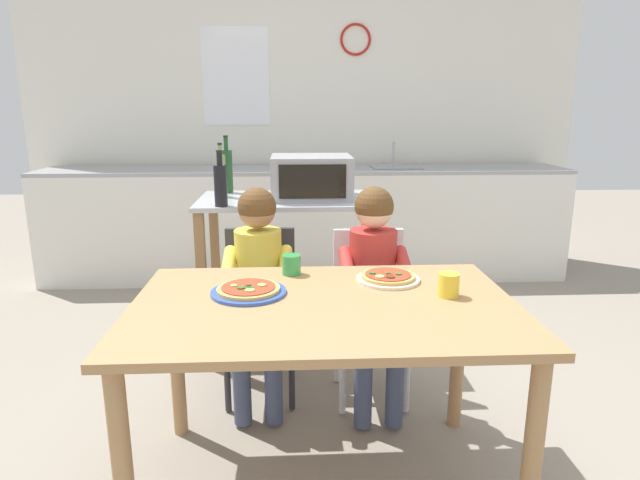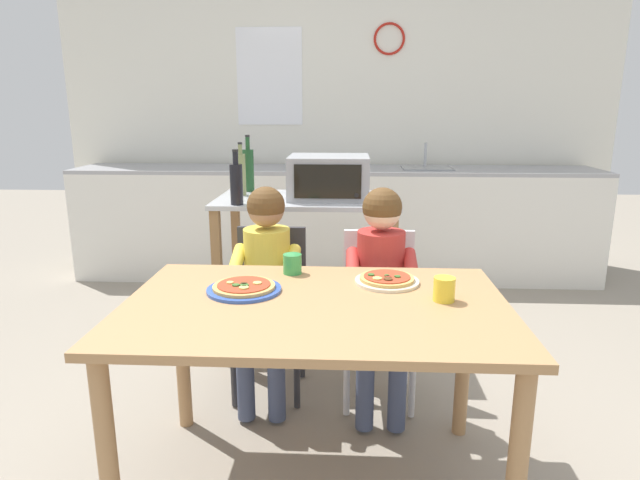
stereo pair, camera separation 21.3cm
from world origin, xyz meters
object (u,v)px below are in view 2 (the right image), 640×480
at_px(bottle_tall_green_wine, 241,173).
at_px(child_in_red_shirt, 381,276).
at_px(kitchen_island_cart, 307,248).
at_px(drinking_cup_yellow, 444,289).
at_px(pizza_plate_blue_rimmed, 244,288).
at_px(bottle_clear_vinegar, 236,183).
at_px(dining_chair_left, 270,298).
at_px(dining_chair_right, 379,303).
at_px(toaster_oven, 329,177).
at_px(bottle_slim_sauce, 248,169).
at_px(child_in_yellow_shirt, 266,272).
at_px(pizza_plate_cream, 387,280).
at_px(dining_table, 316,329).
at_px(drinking_cup_green, 292,264).

distance_m(bottle_tall_green_wine, child_in_red_shirt, 1.15).
height_order(kitchen_island_cart, drinking_cup_yellow, kitchen_island_cart).
xyz_separation_m(bottle_tall_green_wine, pizza_plate_blue_rimmed, (0.24, -1.23, -0.27)).
height_order(bottle_clear_vinegar, bottle_tall_green_wine, bottle_tall_green_wine).
height_order(bottle_tall_green_wine, dining_chair_left, bottle_tall_green_wine).
bearing_deg(kitchen_island_cart, dining_chair_left, -105.65).
height_order(dining_chair_right, pizza_plate_blue_rimmed, dining_chair_right).
height_order(kitchen_island_cart, dining_chair_right, kitchen_island_cart).
xyz_separation_m(toaster_oven, child_in_red_shirt, (0.27, -0.70, -0.36)).
distance_m(toaster_oven, bottle_clear_vinegar, 0.54).
height_order(toaster_oven, bottle_slim_sauce, bottle_slim_sauce).
relative_size(kitchen_island_cart, child_in_yellow_shirt, 1.00).
relative_size(bottle_slim_sauce, pizza_plate_blue_rimmed, 1.24).
bearing_deg(bottle_clear_vinegar, toaster_oven, 27.12).
bearing_deg(dining_chair_right, kitchen_island_cart, 124.08).
relative_size(bottle_slim_sauce, pizza_plate_cream, 1.37).
height_order(bottle_tall_green_wine, drinking_cup_yellow, bottle_tall_green_wine).
distance_m(bottle_slim_sauce, dining_table, 1.62).
relative_size(toaster_oven, pizza_plate_cream, 1.80).
height_order(toaster_oven, pizza_plate_cream, toaster_oven).
height_order(kitchen_island_cart, child_in_yellow_shirt, child_in_yellow_shirt).
xyz_separation_m(bottle_tall_green_wine, child_in_yellow_shirt, (0.24, -0.72, -0.37)).
distance_m(kitchen_island_cart, child_in_yellow_shirt, 0.67).
xyz_separation_m(kitchen_island_cart, pizza_plate_cream, (0.39, -1.04, 0.15)).
bearing_deg(dining_table, bottle_tall_green_wine, 111.09).
bearing_deg(drinking_cup_green, dining_chair_right, 43.63).
distance_m(child_in_yellow_shirt, drinking_cup_green, 0.35).
xyz_separation_m(bottle_tall_green_wine, drinking_cup_yellow, (0.96, -1.30, -0.24)).
xyz_separation_m(toaster_oven, drinking_cup_green, (-0.11, -0.94, -0.24)).
bearing_deg(child_in_yellow_shirt, toaster_oven, 67.56).
distance_m(dining_table, dining_chair_right, 0.76).
bearing_deg(dining_table, pizza_plate_cream, 40.90).
relative_size(bottle_clear_vinegar, pizza_plate_cream, 1.17).
relative_size(dining_chair_left, pizza_plate_blue_rimmed, 2.95).
bearing_deg(bottle_tall_green_wine, bottle_slim_sauce, 83.85).
height_order(dining_chair_right, drinking_cup_green, drinking_cup_green).
xyz_separation_m(bottle_tall_green_wine, drinking_cup_green, (0.40, -1.01, -0.24)).
bearing_deg(dining_chair_left, pizza_plate_blue_rimmed, -90.00).
bearing_deg(dining_chair_left, drinking_cup_green, -69.02).
bearing_deg(pizza_plate_blue_rimmed, bottle_slim_sauce, 99.35).
xyz_separation_m(pizza_plate_blue_rimmed, pizza_plate_cream, (0.53, 0.12, 0.00)).
relative_size(bottle_slim_sauce, dining_table, 0.25).
xyz_separation_m(kitchen_island_cart, bottle_slim_sauce, (-0.37, 0.22, 0.43)).
xyz_separation_m(dining_chair_left, drinking_cup_yellow, (0.72, -0.70, 0.30)).
bearing_deg(bottle_clear_vinegar, dining_table, -64.95).
height_order(toaster_oven, pizza_plate_blue_rimmed, toaster_oven).
xyz_separation_m(kitchen_island_cart, bottle_clear_vinegar, (-0.35, -0.24, 0.42)).
bearing_deg(bottle_clear_vinegar, drinking_cup_yellow, -46.66).
bearing_deg(dining_chair_left, bottle_clear_vinegar, 126.03).
bearing_deg(drinking_cup_yellow, pizza_plate_blue_rimmed, 175.04).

